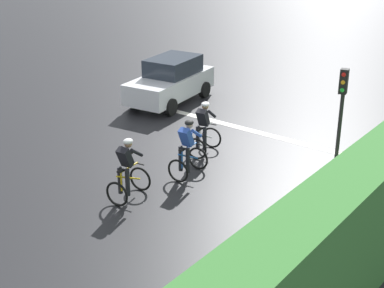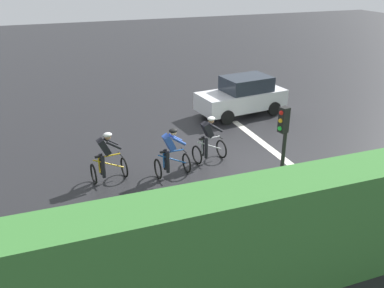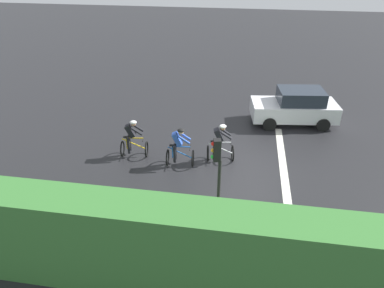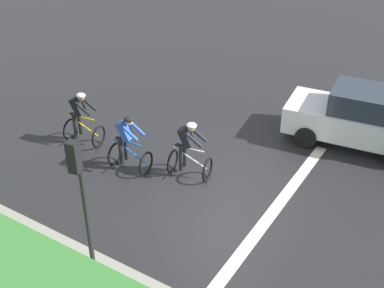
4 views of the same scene
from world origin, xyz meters
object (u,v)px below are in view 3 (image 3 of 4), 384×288
object	(u,v)px
cyclist_lead	(133,139)
cyclist_second	(179,148)
traffic_light_near_crossing	(217,175)
car_white	(295,107)
cyclist_mid	(220,144)

from	to	relation	value
cyclist_lead	cyclist_second	world-z (taller)	same
traffic_light_near_crossing	car_white	bearing A→B (deg)	-20.64
cyclist_lead	car_white	distance (m)	8.17
cyclist_mid	traffic_light_near_crossing	world-z (taller)	traffic_light_near_crossing
car_white	cyclist_second	bearing A→B (deg)	133.48
cyclist_lead	cyclist_mid	size ratio (longest dim) A/B	1.00
car_white	traffic_light_near_crossing	distance (m)	8.95
cyclist_mid	cyclist_second	bearing A→B (deg)	110.60
cyclist_mid	traffic_light_near_crossing	xyz separation A→B (m)	(-4.20, -0.24, 1.43)
cyclist_second	car_white	distance (m)	6.79
cyclist_lead	traffic_light_near_crossing	distance (m)	5.72
car_white	traffic_light_near_crossing	world-z (taller)	traffic_light_near_crossing
cyclist_second	traffic_light_near_crossing	world-z (taller)	traffic_light_near_crossing
cyclist_second	traffic_light_near_crossing	bearing A→B (deg)	-153.38
cyclist_mid	car_white	size ratio (longest dim) A/B	0.39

